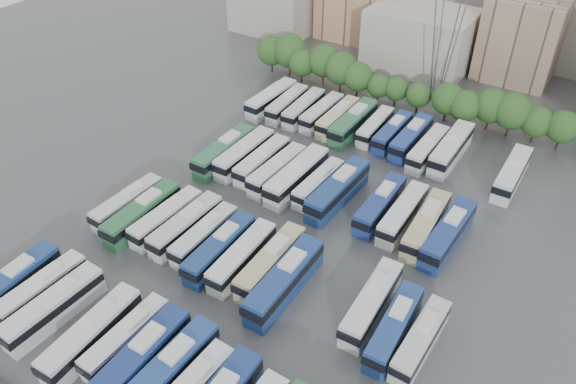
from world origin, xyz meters
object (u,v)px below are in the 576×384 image
Objects in this scene: bus_r1_s6 at (242,256)px; bus_r3_s8 at (411,137)px; bus_r2_s4 at (277,170)px; bus_r2_s11 at (426,225)px; bus_r2_s2 at (244,153)px; bus_r1_s3 at (186,225)px; bus_r0_s6 at (139,361)px; bus_r3_s9 at (428,148)px; bus_r1_s11 at (372,303)px; bus_r2_s10 at (403,214)px; bus_r1_s5 at (220,248)px; bus_r2_s6 at (319,183)px; bus_r2_s9 at (380,204)px; bus_r3_s13 at (512,173)px; bus_r2_s3 at (262,161)px; bus_r3_s6 at (375,126)px; bus_r1_s13 at (421,340)px; bus_r1_s0 at (128,203)px; bus_r2_s5 at (297,176)px; bus_r0_s4 at (92,334)px; bus_r3_s7 at (392,132)px; bus_r1_s8 at (285,280)px; bus_r3_s0 at (271,99)px; bus_r2_s12 at (448,233)px; bus_r1_s1 at (143,213)px; bus_r2_s1 at (224,151)px; bus_r0_s0 at (11,285)px; bus_r0_s2 at (54,307)px; bus_r3_s2 at (304,108)px; bus_r1_s7 at (271,262)px; bus_r3_s5 at (353,122)px; bus_r3_s10 at (451,148)px; bus_r0_s5 at (126,338)px; bus_r3_s4 at (338,117)px; bus_r3_s1 at (287,104)px; bus_r0_s1 at (42,289)px; bus_r3_s3 at (322,112)px; bus_r0_s7 at (168,372)px; bus_r1_s4 at (204,235)px.

bus_r3_s8 is (6.79, 37.01, 0.04)m from bus_r1_s6.
bus_r2_s11 reaches higher than bus_r2_s4.
bus_r1_s3 is at bearing -78.14° from bus_r2_s2.
bus_r3_s9 is (9.98, 53.46, -0.26)m from bus_r0_s6.
bus_r1_s11 reaches higher than bus_r2_s10.
bus_r1_s5 reaches higher than bus_r2_s6.
bus_r2_s9 is 0.98× the size of bus_r3_s13.
bus_r1_s6 is 1.01× the size of bus_r3_s9.
bus_r1_s5 is 1.03× the size of bus_r2_s3.
bus_r3_s6 is at bearing 92.37° from bus_r2_s6.
bus_r1_s13 is (22.94, 18.04, -0.37)m from bus_r0_s6.
bus_r2_s5 reaches higher than bus_r1_s0.
bus_r3_s7 is (9.90, 55.26, -0.22)m from bus_r0_s4.
bus_r1_s8 is at bearing -81.82° from bus_r3_s6.
bus_r0_s4 is at bearing -74.08° from bus_r3_s0.
bus_r2_s12 is at bearing -6.19° from bus_r2_s9.
bus_r1_s1 is at bearing -128.94° from bus_r2_s6.
bus_r2_s1 is 1.06× the size of bus_r2_s4.
bus_r1_s11 is 0.99× the size of bus_r3_s13.
bus_r0_s0 reaches higher than bus_r2_s4.
bus_r0_s2 is 1.07× the size of bus_r3_s2.
bus_r3_s2 is at bearing 4.53° from bus_r3_s0.
bus_r1_s3 is 0.97× the size of bus_r2_s2.
bus_r3_s5 reaches higher than bus_r1_s7.
bus_r3_s10 is (13.19, 55.04, -0.01)m from bus_r0_s6.
bus_r0_s5 is at bearing 3.76° from bus_r0_s0.
bus_r1_s7 is 36.91m from bus_r3_s4.
bus_r1_s3 is 0.98× the size of bus_r3_s13.
bus_r2_s4 is (6.73, -0.92, -0.08)m from bus_r2_s2.
bus_r0_s4 reaches higher than bus_r3_s0.
bus_r1_s3 is at bearing -106.57° from bus_r3_s6.
bus_r0_s0 reaches higher than bus_r3_s2.
bus_r1_s5 is 0.91× the size of bus_r2_s5.
bus_r1_s7 is 0.95× the size of bus_r3_s5.
bus_r0_s5 is 54.05m from bus_r3_s1.
bus_r1_s1 reaches higher than bus_r3_s1.
bus_r0_s6 is at bearing -113.45° from bus_r3_s13.
bus_r0_s0 is 37.53m from bus_r2_s2.
bus_r0_s2 is 58.26m from bus_r3_s8.
bus_r2_s3 is (6.61, 35.28, 0.09)m from bus_r0_s1.
bus_r2_s1 is at bearing 125.02° from bus_r1_s5.
bus_r0_s2 is at bearing -92.30° from bus_r3_s3.
bus_r1_s3 reaches higher than bus_r1_s0.
bus_r2_s9 is 10.05m from bus_r2_s12.
bus_r0_s7 is 1.05× the size of bus_r3_s13.
bus_r3_s10 is (-3.40, 19.35, 0.12)m from bus_r2_s11.
bus_r2_s5 reaches higher than bus_r3_s2.
bus_r1_s4 is at bearing 101.70° from bus_r0_s5.
bus_r0_s5 is 0.94× the size of bus_r2_s3.
bus_r1_s13 is 17.77m from bus_r2_s12.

